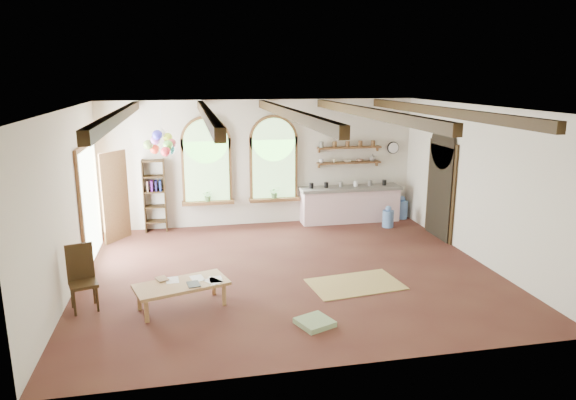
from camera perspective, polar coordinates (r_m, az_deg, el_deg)
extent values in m
plane|color=#532E22|center=(10.28, 0.09, -7.90)|extent=(8.00, 8.00, 0.00)
cube|color=brown|center=(13.03, -9.01, 3.20)|extent=(1.24, 0.08, 1.64)
cylinder|color=brown|center=(12.92, -9.13, 6.47)|extent=(1.24, 0.08, 1.24)
cube|color=#7DB069|center=(12.99, -9.00, 3.17)|extent=(1.10, 0.04, 1.50)
cube|color=brown|center=(13.11, -8.86, -0.27)|extent=(1.30, 0.28, 0.08)
cube|color=brown|center=(13.21, -1.61, 3.50)|extent=(1.24, 0.08, 1.64)
cylinder|color=brown|center=(13.09, -1.63, 6.73)|extent=(1.24, 0.08, 1.24)
cube|color=#7DB069|center=(13.17, -1.58, 3.47)|extent=(1.10, 0.04, 1.50)
cube|color=brown|center=(13.28, -1.52, 0.08)|extent=(1.30, 0.28, 0.08)
cube|color=brown|center=(11.66, -21.18, -0.31)|extent=(0.10, 1.90, 2.50)
cube|color=black|center=(12.63, 16.52, 0.85)|extent=(0.10, 1.30, 2.40)
cube|color=silver|center=(13.67, 6.88, -0.62)|extent=(2.60, 0.55, 0.86)
cube|color=gray|center=(13.56, 6.94, 1.31)|extent=(2.68, 0.62, 0.08)
cube|color=brown|center=(13.61, 6.78, 4.14)|extent=(1.70, 0.24, 0.04)
cube|color=brown|center=(13.55, 6.83, 5.81)|extent=(1.70, 0.24, 0.04)
cylinder|color=black|center=(14.06, 11.61, 5.71)|extent=(0.32, 0.04, 0.32)
cube|color=#32220F|center=(13.05, -15.70, 0.41)|extent=(0.03, 0.32, 1.80)
cube|color=#32220F|center=(13.02, -13.51, 0.51)|extent=(0.03, 0.32, 1.80)
cube|color=#A8824D|center=(8.79, -11.75, -9.21)|extent=(1.65, 1.11, 0.06)
cube|color=#A8824D|center=(8.52, -15.44, -11.78)|extent=(0.07, 0.07, 0.38)
cube|color=#A8824D|center=(8.85, -7.13, -10.37)|extent=(0.07, 0.07, 0.38)
cube|color=#A8824D|center=(8.95, -16.19, -10.53)|extent=(0.07, 0.07, 0.38)
cube|color=#A8824D|center=(9.27, -8.26, -9.25)|extent=(0.07, 0.07, 0.38)
cube|color=#32220F|center=(9.15, -21.80, -8.66)|extent=(0.54, 0.54, 0.05)
cube|color=#32220F|center=(9.23, -22.13, -6.40)|extent=(0.43, 0.17, 0.64)
cube|color=tan|center=(9.73, 7.49, -9.25)|extent=(1.79, 1.23, 0.02)
cube|color=gray|center=(8.21, 2.99, -13.42)|extent=(0.64, 0.64, 0.09)
cylinder|color=#5B86C5|center=(13.36, 11.05, -2.06)|extent=(0.29, 0.29, 0.43)
sphere|color=#5B86C5|center=(13.30, 11.10, -0.96)|extent=(0.15, 0.15, 0.15)
cylinder|color=#5B86C5|center=(14.24, 12.51, -1.05)|extent=(0.32, 0.32, 0.48)
sphere|color=#5B86C5|center=(14.17, 12.57, 0.10)|extent=(0.17, 0.17, 0.17)
cylinder|color=silver|center=(11.72, -13.92, 8.36)|extent=(0.01, 0.01, 0.85)
sphere|color=teal|center=(11.77, -12.98, 5.47)|extent=(0.21, 0.21, 0.21)
sphere|color=#D1454B|center=(11.89, -12.82, 6.14)|extent=(0.21, 0.21, 0.21)
sphere|color=#CCFD35|center=(12.04, -13.23, 6.78)|extent=(0.21, 0.21, 0.21)
sphere|color=white|center=(11.90, -14.02, 7.24)|extent=(0.21, 0.21, 0.21)
sphere|color=#F83D27|center=(11.95, -14.59, 5.49)|extent=(0.21, 0.21, 0.21)
sphere|color=#7CAE4A|center=(11.81, -15.26, 5.95)|extent=(0.21, 0.21, 0.21)
sphere|color=#AD5ABF|center=(11.68, -14.51, 6.51)|extent=(0.21, 0.21, 0.21)
sphere|color=#3E38F1|center=(11.54, -14.33, 7.03)|extent=(0.21, 0.21, 0.21)
sphere|color=#FF3845|center=(11.50, -13.44, 5.25)|extent=(0.21, 0.21, 0.21)
sphere|color=#7CF857|center=(11.67, -13.20, 5.98)|extent=(0.21, 0.21, 0.21)
imported|color=olive|center=(8.97, -14.38, -8.62)|extent=(0.27, 0.31, 0.02)
cube|color=black|center=(8.69, -10.46, -9.18)|extent=(0.24, 0.31, 0.01)
imported|color=#598C4C|center=(13.03, -8.88, 0.51)|extent=(0.27, 0.23, 0.30)
imported|color=#598C4C|center=(13.21, -1.50, 0.85)|extent=(0.27, 0.23, 0.30)
imported|color=white|center=(13.39, 3.73, 4.35)|extent=(0.12, 0.10, 0.10)
imported|color=beige|center=(13.48, 5.17, 4.38)|extent=(0.10, 0.10, 0.09)
imported|color=beige|center=(13.59, 6.59, 4.33)|extent=(0.22, 0.22, 0.05)
imported|color=#8C664C|center=(13.70, 7.98, 4.38)|extent=(0.20, 0.20, 0.06)
imported|color=slate|center=(13.81, 9.37, 4.68)|extent=(0.18, 0.18, 0.19)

